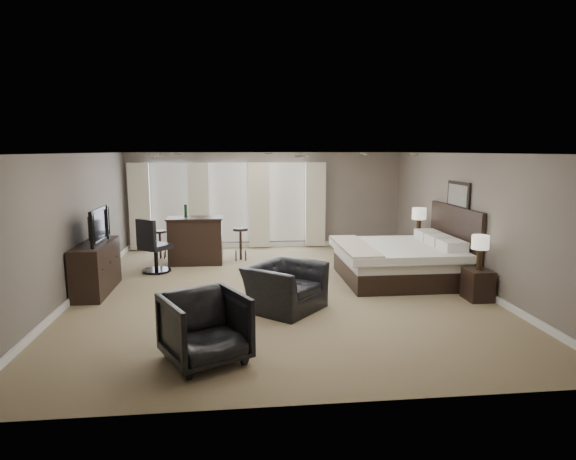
{
  "coord_description": "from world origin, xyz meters",
  "views": [
    {
      "loc": [
        -0.8,
        -8.9,
        2.65
      ],
      "look_at": [
        0.2,
        0.4,
        1.1
      ],
      "focal_mm": 30.0,
      "sensor_mm": 36.0,
      "label": 1
    }
  ],
  "objects": [
    {
      "name": "room",
      "position": [
        0.0,
        0.0,
        1.3
      ],
      "size": [
        7.6,
        8.6,
        2.64
      ],
      "color": "#837253",
      "rests_on": "ground"
    },
    {
      "name": "window_bay",
      "position": [
        -1.0,
        4.11,
        1.2
      ],
      "size": [
        5.25,
        0.2,
        2.3
      ],
      "color": "silver",
      "rests_on": "room"
    },
    {
      "name": "bed",
      "position": [
        2.58,
        0.47,
        0.76
      ],
      "size": [
        2.39,
        2.28,
        1.52
      ],
      "primitive_type": "cube",
      "color": "silver",
      "rests_on": "ground"
    },
    {
      "name": "nightstand_near",
      "position": [
        3.47,
        -0.98,
        0.28
      ],
      "size": [
        0.41,
        0.5,
        0.55
      ],
      "primitive_type": "cube",
      "color": "black",
      "rests_on": "ground"
    },
    {
      "name": "nightstand_far",
      "position": [
        3.47,
        1.92,
        0.32
      ],
      "size": [
        0.48,
        0.58,
        0.64
      ],
      "primitive_type": "cube",
      "color": "black",
      "rests_on": "ground"
    },
    {
      "name": "lamp_near",
      "position": [
        3.47,
        -0.98,
        0.86
      ],
      "size": [
        0.3,
        0.3,
        0.62
      ],
      "primitive_type": "cube",
      "color": "beige",
      "rests_on": "nightstand_near"
    },
    {
      "name": "lamp_far",
      "position": [
        3.47,
        1.92,
        0.98
      ],
      "size": [
        0.33,
        0.33,
        0.68
      ],
      "primitive_type": "cube",
      "color": "beige",
      "rests_on": "nightstand_far"
    },
    {
      "name": "wall_art",
      "position": [
        3.7,
        0.47,
        1.75
      ],
      "size": [
        0.04,
        0.96,
        0.56
      ],
      "primitive_type": "cube",
      "color": "slate",
      "rests_on": "room"
    },
    {
      "name": "dresser",
      "position": [
        -3.45,
        0.24,
        0.47
      ],
      "size": [
        0.52,
        1.62,
        0.94
      ],
      "primitive_type": "cube",
      "color": "black",
      "rests_on": "ground"
    },
    {
      "name": "tv",
      "position": [
        -3.45,
        0.24,
        1.02
      ],
      "size": [
        0.66,
        1.14,
        0.15
      ],
      "primitive_type": "imported",
      "rotation": [
        0.0,
        0.0,
        1.57
      ],
      "color": "black",
      "rests_on": "dresser"
    },
    {
      "name": "armchair_near",
      "position": [
        -0.02,
        -1.14,
        0.52
      ],
      "size": [
        1.36,
        1.4,
        1.04
      ],
      "primitive_type": "imported",
      "rotation": [
        0.0,
        0.0,
        0.85
      ],
      "color": "black",
      "rests_on": "ground"
    },
    {
      "name": "armchair_far",
      "position": [
        -1.22,
        -3.06,
        0.49
      ],
      "size": [
        1.25,
        1.22,
        0.98
      ],
      "primitive_type": "imported",
      "rotation": [
        0.0,
        0.0,
        0.47
      ],
      "color": "black",
      "rests_on": "ground"
    },
    {
      "name": "bar_counter",
      "position": [
        -1.78,
        2.38,
        0.56
      ],
      "size": [
        1.28,
        0.67,
        1.12
      ],
      "primitive_type": "cube",
      "color": "black",
      "rests_on": "ground"
    },
    {
      "name": "bar_stool_left",
      "position": [
        -2.7,
        3.05,
        0.35
      ],
      "size": [
        0.39,
        0.39,
        0.7
      ],
      "primitive_type": "cube",
      "rotation": [
        0.0,
        0.0,
        0.19
      ],
      "color": "black",
      "rests_on": "ground"
    },
    {
      "name": "bar_stool_right",
      "position": [
        -0.72,
        2.68,
        0.4
      ],
      "size": [
        0.42,
        0.42,
        0.79
      ],
      "primitive_type": "cube",
      "rotation": [
        0.0,
        0.0,
        -0.14
      ],
      "color": "black",
      "rests_on": "ground"
    },
    {
      "name": "desk_chair",
      "position": [
        -2.58,
        1.67,
        0.6
      ],
      "size": [
        0.86,
        0.86,
        1.2
      ],
      "primitive_type": "cube",
      "rotation": [
        0.0,
        0.0,
        2.49
      ],
      "color": "black",
      "rests_on": "ground"
    }
  ]
}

